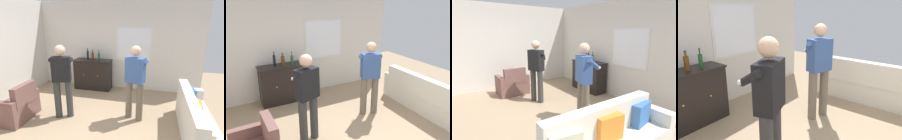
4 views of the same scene
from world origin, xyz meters
TOP-DOWN VIEW (x-y plane):
  - wall_back_with_window at (0.02, 2.66)m, footprint 5.20×0.15m
  - couch at (2.02, 0.24)m, footprint 0.57×2.32m
  - sideboard_cabinet at (-0.72, 2.30)m, footprint 1.21×0.49m
  - bottle_wine_green at (-0.49, 2.24)m, footprint 0.07×0.07m
  - bottle_liquor_amber at (-0.90, 2.34)m, footprint 0.06×0.06m
  - bottle_spirits_clear at (-0.71, 2.27)m, footprint 0.08×0.08m
  - person_standing_left at (-0.77, 0.47)m, footprint 0.52×0.52m
  - person_standing_right at (0.82, 0.78)m, footprint 0.53×0.52m

SIDE VIEW (x-z plane):
  - couch at x=2.02m, z-range -0.10..0.79m
  - sideboard_cabinet at x=-0.72m, z-range 0.00..0.97m
  - person_standing_left at x=-0.77m, z-range 0.10..1.78m
  - person_standing_right at x=0.82m, z-range 0.10..1.78m
  - bottle_wine_green at x=-0.49m, z-range 0.92..1.26m
  - bottle_spirits_clear at x=-0.71m, z-range 0.93..1.26m
  - bottle_liquor_amber at x=-0.90m, z-range 0.93..1.29m
  - wall_back_with_window at x=0.02m, z-range 0.00..2.80m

